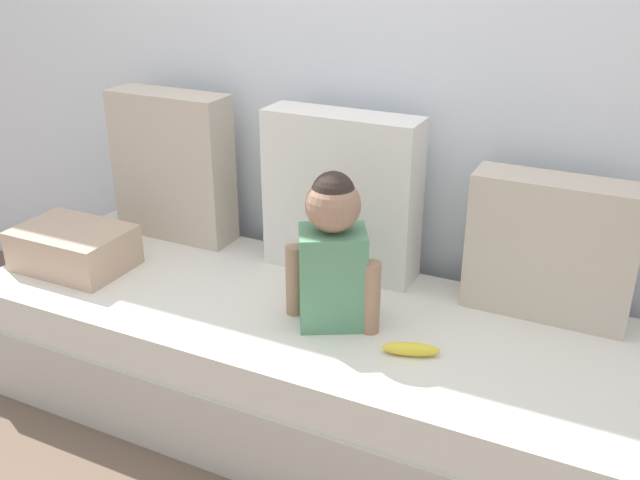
% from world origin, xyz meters
% --- Properties ---
extents(ground_plane, '(12.00, 12.00, 0.00)m').
position_xyz_m(ground_plane, '(0.00, 0.00, 0.00)').
color(ground_plane, brown).
extents(back_wall, '(5.51, 0.10, 2.59)m').
position_xyz_m(back_wall, '(0.00, 0.54, 1.29)').
color(back_wall, silver).
rests_on(back_wall, ground).
extents(couch, '(2.31, 0.81, 0.42)m').
position_xyz_m(couch, '(0.00, 0.00, 0.21)').
color(couch, beige).
rests_on(couch, ground).
extents(throw_pillow_left, '(0.48, 0.16, 0.57)m').
position_xyz_m(throw_pillow_left, '(-0.72, 0.31, 0.71)').
color(throw_pillow_left, '#C1B29E').
rests_on(throw_pillow_left, couch).
extents(throw_pillow_center, '(0.55, 0.16, 0.57)m').
position_xyz_m(throw_pillow_center, '(0.00, 0.31, 0.71)').
color(throw_pillow_center, silver).
rests_on(throw_pillow_center, couch).
extents(throw_pillow_right, '(0.51, 0.16, 0.45)m').
position_xyz_m(throw_pillow_right, '(0.72, 0.31, 0.64)').
color(throw_pillow_right, '#C1B29E').
rests_on(throw_pillow_right, couch).
extents(toddler, '(0.31, 0.24, 0.50)m').
position_xyz_m(toddler, '(0.13, -0.05, 0.66)').
color(toddler, '#568E66').
rests_on(toddler, couch).
extents(banana, '(0.18, 0.10, 0.04)m').
position_xyz_m(banana, '(0.42, -0.12, 0.44)').
color(banana, yellow).
rests_on(banana, couch).
extents(folded_blanket, '(0.40, 0.28, 0.15)m').
position_xyz_m(folded_blanket, '(-0.88, -0.10, 0.49)').
color(folded_blanket, tan).
rests_on(folded_blanket, couch).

